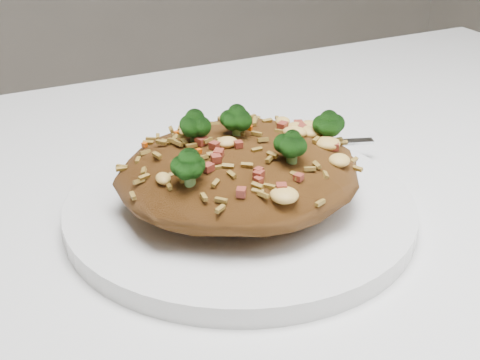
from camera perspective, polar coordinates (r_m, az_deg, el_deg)
name	(u,v)px	position (r m, az deg, el deg)	size (l,w,h in m)	color
plate	(240,208)	(0.47, 0.00, -2.38)	(0.24, 0.24, 0.01)	white
fried_rice	(240,162)	(0.45, 0.03, 1.57)	(0.17, 0.15, 0.07)	brown
fork	(285,145)	(0.54, 3.88, 3.00)	(0.16, 0.07, 0.00)	silver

